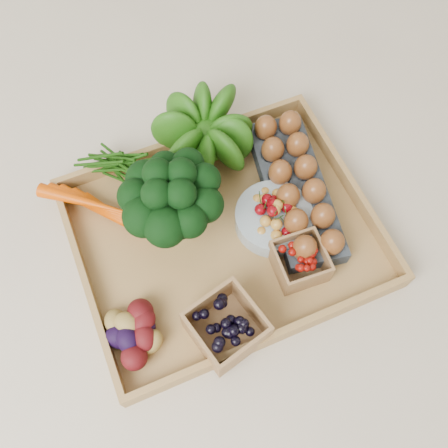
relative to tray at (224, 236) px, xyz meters
name	(u,v)px	position (x,y,z in m)	size (l,w,h in m)	color
ground	(224,237)	(0.00, 0.00, -0.01)	(4.00, 4.00, 0.00)	beige
tray	(224,236)	(0.00, 0.00, 0.00)	(0.55, 0.45, 0.01)	#A98047
carrots	(103,209)	(-0.20, 0.13, 0.03)	(0.19, 0.13, 0.04)	#D44500
lettuce	(204,130)	(0.04, 0.19, 0.08)	(0.14, 0.14, 0.14)	#1B4B0B
broccoli	(175,211)	(-0.08, 0.05, 0.08)	(0.18, 0.18, 0.14)	black
cherry_bowl	(273,219)	(0.10, -0.01, 0.03)	(0.15, 0.15, 0.04)	#8C9EA5
egg_carton	(295,190)	(0.16, 0.03, 0.03)	(0.11, 0.32, 0.04)	#323840
potatoes	(136,330)	(-0.21, -0.12, 0.04)	(0.13, 0.13, 0.07)	#430A0D
punnet_blackberry	(226,327)	(-0.07, -0.18, 0.05)	(0.11, 0.11, 0.08)	black
punnet_raspberry	(300,261)	(0.10, -0.12, 0.04)	(0.09, 0.09, 0.06)	#6C0904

